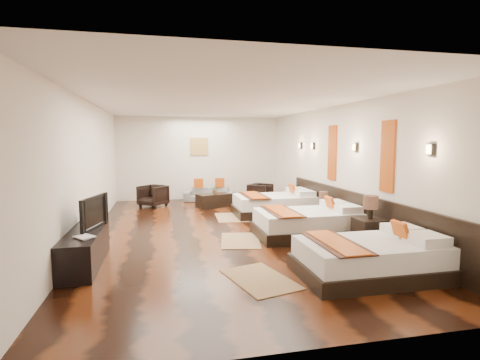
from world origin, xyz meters
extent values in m
cube|color=black|center=(0.00, 0.00, 0.00)|extent=(5.50, 9.50, 0.01)
cube|color=white|center=(0.00, 0.00, 2.80)|extent=(5.50, 9.50, 0.01)
cube|color=silver|center=(0.00, 4.75, 1.40)|extent=(5.50, 0.01, 2.80)
cube|color=silver|center=(-2.75, 0.00, 1.40)|extent=(0.01, 9.50, 2.80)
cube|color=silver|center=(2.75, 0.00, 1.40)|extent=(0.01, 9.50, 2.80)
cube|color=black|center=(2.71, -0.80, 0.45)|extent=(0.08, 6.60, 0.90)
cube|color=black|center=(1.67, -3.13, 0.11)|extent=(2.09, 1.29, 0.22)
cube|color=white|center=(1.67, -3.13, 0.37)|extent=(1.99, 1.19, 0.30)
cube|color=#BC490D|center=(2.17, -3.13, 0.64)|extent=(0.16, 0.32, 0.32)
cube|color=#38190F|center=(1.12, -3.13, 0.53)|extent=(0.55, 1.31, 0.02)
cube|color=#BC490D|center=(1.12, -3.13, 0.54)|extent=(0.38, 1.31, 0.02)
cube|color=black|center=(1.67, -0.78, 0.11)|extent=(2.15, 1.33, 0.22)
cube|color=white|center=(1.67, -0.78, 0.38)|extent=(2.05, 1.23, 0.31)
cube|color=#BC490D|center=(2.18, -0.78, 0.65)|extent=(0.16, 0.33, 0.33)
cube|color=#38190F|center=(1.11, -0.78, 0.54)|extent=(0.56, 1.35, 0.02)
cube|color=#BC490D|center=(1.11, -0.78, 0.56)|extent=(0.39, 1.35, 0.02)
cube|color=black|center=(1.67, 1.49, 0.11)|extent=(2.15, 1.33, 0.23)
cube|color=white|center=(1.67, 1.49, 0.38)|extent=(2.05, 1.23, 0.31)
cube|color=#BC490D|center=(2.18, 1.49, 0.66)|extent=(0.16, 0.33, 0.33)
cube|color=#38190F|center=(1.11, 1.49, 0.54)|extent=(0.56, 1.35, 0.02)
cube|color=#BC490D|center=(1.11, 1.49, 0.56)|extent=(0.39, 1.35, 0.02)
cube|color=black|center=(2.44, -1.86, 0.28)|extent=(0.50, 0.50, 0.55)
cylinder|color=black|center=(2.44, -1.86, 0.67)|extent=(0.09, 0.09, 0.22)
cylinder|color=#3F2619|center=(2.44, -1.86, 0.86)|extent=(0.27, 0.27, 0.24)
cube|color=black|center=(2.44, 0.11, 0.22)|extent=(0.40, 0.40, 0.45)
cylinder|color=black|center=(2.44, 0.11, 0.54)|extent=(0.07, 0.07, 0.18)
cylinder|color=#3F2619|center=(2.44, 0.11, 0.70)|extent=(0.21, 0.21, 0.20)
cube|color=#94734B|center=(0.06, -2.93, 0.01)|extent=(1.03, 1.35, 0.01)
cube|color=#94734B|center=(0.22, -0.86, 0.01)|extent=(0.95, 1.31, 0.01)
cube|color=#94734B|center=(0.46, 1.38, 0.01)|extent=(0.81, 1.24, 0.01)
cube|color=black|center=(-2.50, -1.76, 0.28)|extent=(0.50, 1.80, 0.55)
imported|color=black|center=(-2.45, -1.58, 0.82)|extent=(0.36, 0.94, 0.54)
imported|color=black|center=(-2.50, -2.24, 0.56)|extent=(0.36, 0.37, 0.03)
imported|color=brown|center=(-2.50, -1.08, 0.73)|extent=(0.36, 0.36, 0.35)
imported|color=slate|center=(0.25, 4.08, 0.23)|extent=(1.71, 1.12, 0.47)
imported|color=black|center=(-1.55, 3.48, 0.33)|extent=(1.00, 1.00, 0.65)
imported|color=black|center=(1.84, 3.52, 0.31)|extent=(0.94, 0.94, 0.62)
cube|color=black|center=(0.25, 3.03, 0.20)|extent=(1.11, 0.80, 0.40)
imported|color=#275B1E|center=(0.28, 3.07, 0.52)|extent=(0.24, 0.21, 0.24)
cube|color=#D86014|center=(2.73, -1.90, 1.70)|extent=(0.04, 0.40, 1.30)
cube|color=#D86014|center=(2.73, 0.30, 1.70)|extent=(0.04, 0.40, 1.30)
cube|color=black|center=(2.71, -3.00, 1.85)|extent=(0.06, 0.12, 0.18)
cube|color=#FFD18C|center=(2.68, -3.00, 1.85)|extent=(0.02, 0.10, 0.14)
cube|color=black|center=(2.71, -0.80, 1.85)|extent=(0.06, 0.12, 0.18)
cube|color=#FFD18C|center=(2.68, -0.80, 1.85)|extent=(0.02, 0.10, 0.14)
cube|color=black|center=(2.71, 1.40, 1.85)|extent=(0.06, 0.12, 0.18)
cube|color=#FFD18C|center=(2.68, 1.40, 1.85)|extent=(0.02, 0.10, 0.14)
cube|color=black|center=(2.71, 2.30, 1.85)|extent=(0.06, 0.12, 0.18)
cube|color=#FFD18C|center=(2.68, 2.30, 1.85)|extent=(0.02, 0.10, 0.14)
cube|color=#AD873F|center=(0.00, 4.73, 1.80)|extent=(0.60, 0.04, 0.60)
camera|label=1|loc=(-1.29, -7.83, 1.97)|focal=27.45mm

